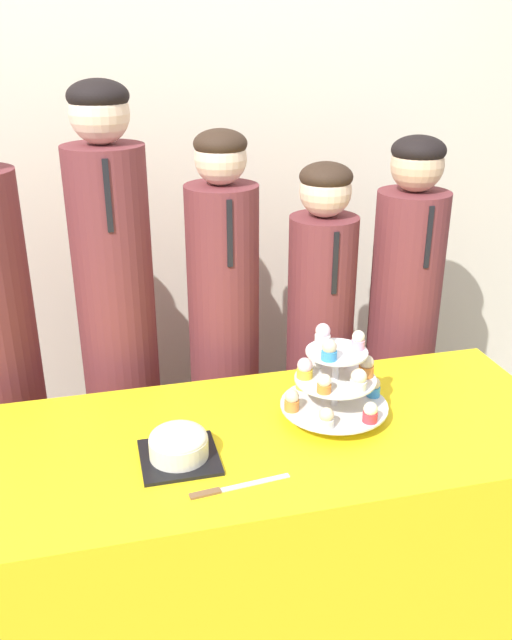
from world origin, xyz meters
TOP-DOWN VIEW (x-y plane):
  - wall_back at (0.00, 1.51)m, footprint 9.00×0.06m
  - table at (0.00, 0.35)m, footprint 1.74×0.70m
  - round_cake at (-0.24, 0.29)m, footprint 0.20×0.20m
  - cake_knife at (-0.16, 0.13)m, footprint 0.26×0.05m
  - cupcake_stand at (0.22, 0.39)m, footprint 0.31×0.31m
  - student_1 at (-0.35, 0.96)m, footprint 0.26×0.27m
  - student_2 at (0.01, 0.96)m, footprint 0.25×0.25m
  - student_3 at (0.38, 0.96)m, footprint 0.25×0.25m
  - student_4 at (0.71, 0.96)m, footprint 0.26×0.27m

SIDE VIEW (x-z plane):
  - table at x=0.00m, z-range 0.00..0.76m
  - student_3 at x=0.38m, z-range -0.02..1.38m
  - student_4 at x=0.71m, z-range -0.02..1.45m
  - student_2 at x=0.01m, z-range -0.02..1.49m
  - cake_knife at x=-0.16m, z-range 0.76..0.77m
  - round_cake at x=-0.24m, z-range 0.76..0.85m
  - student_1 at x=-0.35m, z-range -0.02..1.65m
  - cupcake_stand at x=0.22m, z-range 0.75..1.02m
  - wall_back at x=0.00m, z-range 0.00..2.70m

